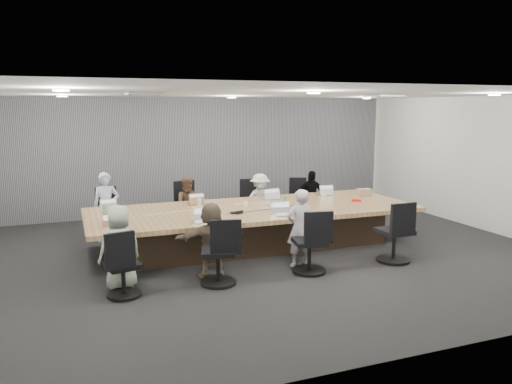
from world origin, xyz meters
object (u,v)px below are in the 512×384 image
object	(u,v)px
person_6	(300,228)
laptop_2	(270,198)
laptop_0	(108,209)
canvas_bag	(364,192)
person_1	(189,205)
laptop_3	(323,194)
chair_6	(309,247)
chair_5	(218,257)
snack_packet	(356,200)
mug_brown	(106,218)
stapler	(239,212)
person_4	(120,247)
person_0	(106,207)
person_2	(260,201)
chair_0	(106,218)
bottle_clear	(199,204)
person_3	(311,197)
chair_1	(186,210)
bottle_green_right	(286,204)
laptop_6	(286,215)
chair_2	(254,207)
bottle_green_left	(104,211)
laptop_5	(202,222)
chair_3	(304,204)
chair_7	(394,236)
conference_table	(254,225)
laptop_4	(115,229)
laptop_1	(196,203)
chair_4	(123,271)

from	to	relation	value
person_6	laptop_2	bearing A→B (deg)	-98.73
laptop_0	canvas_bag	size ratio (longest dim) A/B	1.04
person_1	laptop_3	distance (m)	2.83
chair_6	person_1	distance (m)	3.28
chair_5	snack_packet	distance (m)	3.69
mug_brown	stapler	xyz separation A→B (m)	(2.22, -0.23, -0.03)
laptop_0	person_4	xyz separation A→B (m)	(-0.02, -2.15, -0.14)
person_0	person_2	size ratio (longest dim) A/B	1.15
chair_0	bottle_clear	xyz separation A→B (m)	(1.52, -1.59, 0.47)
chair_0	person_4	xyz separation A→B (m)	(-0.02, -3.05, 0.23)
chair_5	person_6	distance (m)	1.55
laptop_2	person_3	distance (m)	1.35
laptop_2	chair_1	bearing A→B (deg)	-37.74
bottle_green_right	laptop_6	bearing A→B (deg)	-112.56
chair_1	chair_2	xyz separation A→B (m)	(1.55, 0.00, -0.03)
person_6	bottle_green_left	size ratio (longest dim) A/B	5.71
person_4	laptop_5	bearing A→B (deg)	-171.07
chair_3	bottle_clear	world-z (taller)	bottle_clear
person_4	chair_7	bearing A→B (deg)	162.30
chair_1	person_2	world-z (taller)	person_2
conference_table	laptop_6	world-z (taller)	laptop_6
chair_1	person_3	distance (m)	2.80
laptop_0	laptop_3	bearing A→B (deg)	178.09
chair_6	laptop_6	distance (m)	0.96
chair_1	laptop_4	xyz separation A→B (m)	(-1.65, -2.50, 0.33)
person_4	stapler	distance (m)	2.32
laptop_2	laptop_6	xyz separation A→B (m)	(-0.36, -1.60, 0.00)
laptop_0	laptop_2	distance (m)	3.18
chair_0	person_0	size ratio (longest dim) A/B	0.57
chair_7	laptop_1	xyz separation A→B (m)	(-2.78, 2.50, 0.31)
laptop_5	bottle_green_left	size ratio (longest dim) A/B	1.33
person_4	laptop_6	world-z (taller)	person_4
chair_1	person_4	world-z (taller)	person_4
canvas_bag	snack_packet	size ratio (longest dim) A/B	1.59
conference_table	person_3	world-z (taller)	person_3
chair_2	chair_4	distance (m)	4.67
laptop_4	stapler	xyz separation A→B (m)	(2.13, 0.38, 0.02)
laptop_1	person_4	xyz separation A→B (m)	(-1.65, -2.15, -0.14)
laptop_0	bottle_green_left	size ratio (longest dim) A/B	1.31
stapler	person_4	bearing A→B (deg)	-177.64
chair_4	bottle_green_left	distance (m)	1.87
chair_4	chair_6	world-z (taller)	chair_6
chair_4	person_4	size ratio (longest dim) A/B	0.60
chair_6	mug_brown	bearing A→B (deg)	162.57
chair_4	snack_packet	size ratio (longest dim) A/B	4.19
chair_6	person_2	size ratio (longest dim) A/B	0.71
conference_table	laptop_4	xyz separation A→B (m)	(-2.56, -0.80, 0.35)
person_1	person_3	bearing A→B (deg)	8.67
laptop_1	person_3	bearing A→B (deg)	-175.11
person_0	bottle_green_right	size ratio (longest dim) A/B	5.24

